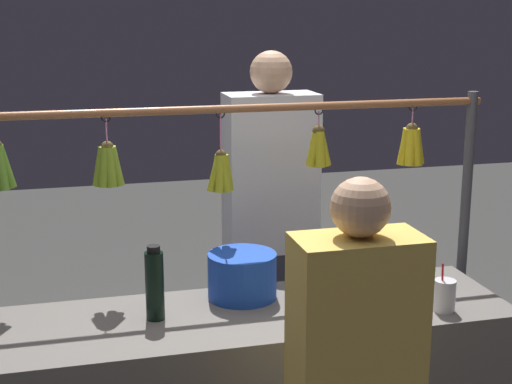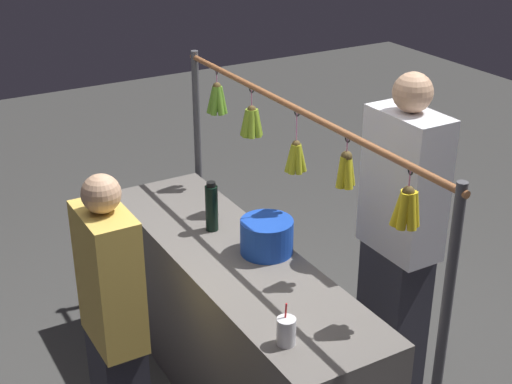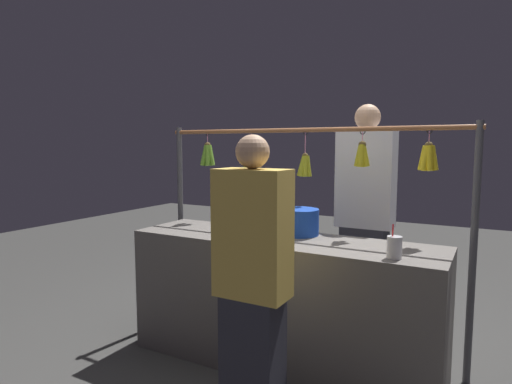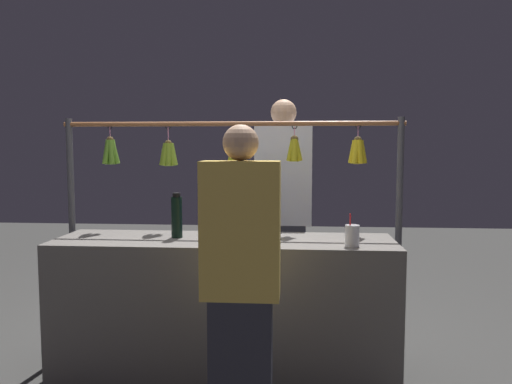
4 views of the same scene
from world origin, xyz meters
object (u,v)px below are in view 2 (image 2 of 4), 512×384
water_bottle (212,207)px  vendor_person (399,243)px  drink_cup (286,331)px  customer_person (115,333)px  blue_bucket (267,236)px

water_bottle → vendor_person: vendor_person is taller
drink_cup → customer_person: bearing=43.3°
water_bottle → blue_bucket: water_bottle is taller
drink_cup → customer_person: size_ratio=0.12×
drink_cup → blue_bucket: bearing=-24.9°
blue_bucket → drink_cup: size_ratio=1.44×
blue_bucket → customer_person: (-0.12, 0.86, -0.20)m
customer_person → drink_cup: bearing=-136.7°
drink_cup → vendor_person: (0.41, -0.94, -0.05)m
water_bottle → drink_cup: (-1.05, 0.19, -0.07)m
vendor_person → customer_person: vendor_person is taller
water_bottle → vendor_person: (-0.64, -0.75, -0.12)m
blue_bucket → drink_cup: drink_cup is taller
water_bottle → drink_cup: 1.07m
blue_bucket → drink_cup: (-0.70, 0.32, -0.03)m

